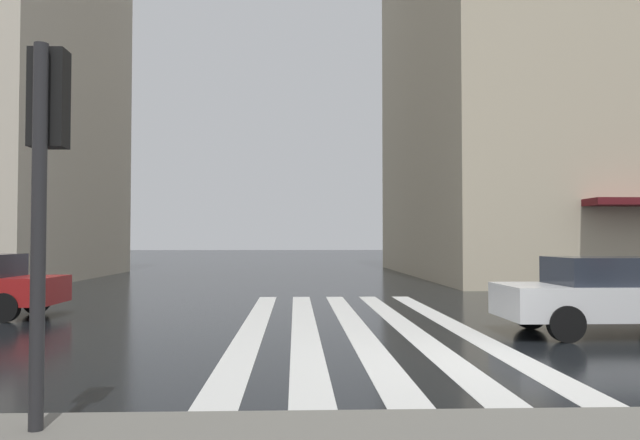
% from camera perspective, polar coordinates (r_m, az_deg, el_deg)
% --- Properties ---
extents(ground_plane, '(220.00, 220.00, 0.00)m').
position_cam_1_polar(ground_plane, '(9.44, 14.35, -12.22)').
color(ground_plane, black).
extents(zebra_crossing, '(13.00, 4.50, 0.01)m').
position_cam_1_polar(zebra_crossing, '(13.06, 3.03, -9.34)').
color(zebra_crossing, silver).
rests_on(zebra_crossing, ground_plane).
extents(traffic_signal_post, '(0.44, 0.30, 3.20)m').
position_cam_1_polar(traffic_signal_post, '(5.93, -23.31, 5.65)').
color(traffic_signal_post, '#232326').
rests_on(traffic_signal_post, sidewalk_pavement).
extents(car_white, '(1.85, 4.10, 1.41)m').
position_cam_1_polar(car_white, '(12.84, 24.98, -5.93)').
color(car_white, silver).
rests_on(car_white, ground_plane).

